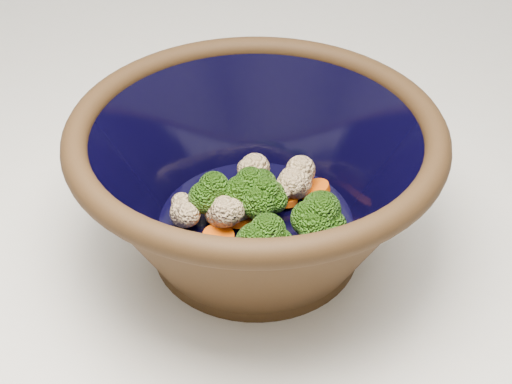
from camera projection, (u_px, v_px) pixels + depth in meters
mixing_bowl at (256, 180)px, 0.59m from camera, size 0.30×0.30×0.13m
vegetable_pile at (260, 202)px, 0.59m from camera, size 0.15×0.14×0.05m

